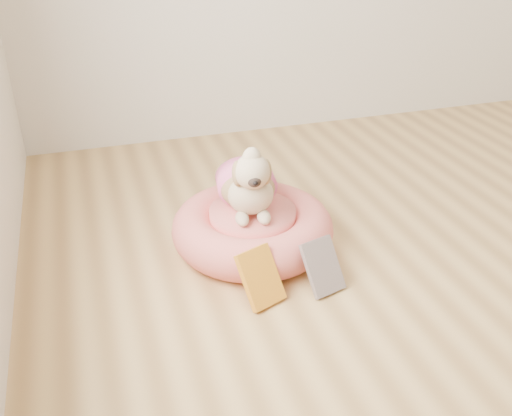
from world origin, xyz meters
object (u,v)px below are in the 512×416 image
object	(u,v)px
book_yellow	(260,277)
book_white	(323,267)
pet_bed	(253,228)
dog	(248,171)

from	to	relation	value
book_yellow	book_white	bearing A→B (deg)	-21.36
pet_bed	book_white	world-z (taller)	book_white
pet_bed	book_yellow	bearing A→B (deg)	-102.92
pet_bed	dog	distance (m)	0.26
dog	book_yellow	size ratio (longest dim) A/B	2.02
book_white	dog	bearing A→B (deg)	97.66
pet_bed	book_white	xyz separation A→B (m)	(0.17, -0.38, 0.01)
dog	book_white	distance (m)	0.52
dog	book_yellow	distance (m)	0.49
pet_bed	book_white	size ratio (longest dim) A/B	3.22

